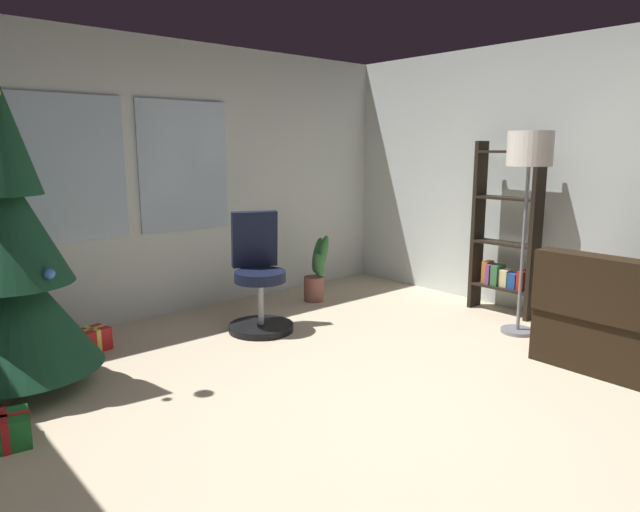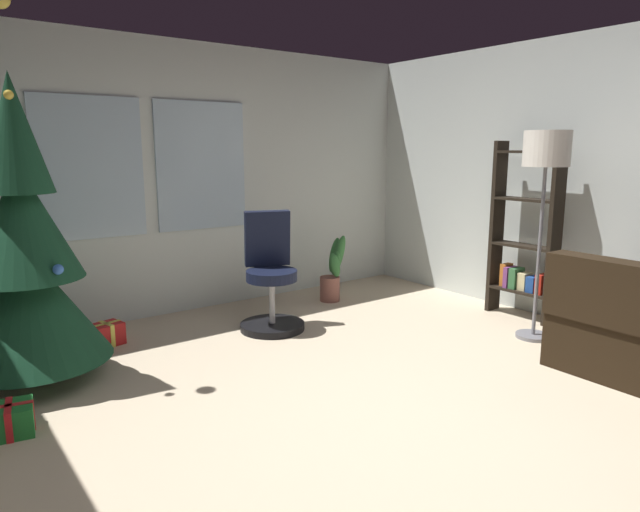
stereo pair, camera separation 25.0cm
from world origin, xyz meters
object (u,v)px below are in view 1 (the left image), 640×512
Objects in this scene: floor_lamp at (529,163)px; potted_plant at (317,272)px; gift_box_red at (93,340)px; bookshelf at (505,239)px; office_chair at (259,284)px; holiday_tree at (13,266)px; gift_box_green at (5,431)px.

potted_plant is at bearing 106.75° from floor_lamp.
floor_lamp is (2.90, -1.96, 1.35)m from gift_box_red.
bookshelf is 1.89m from potted_plant.
bookshelf is at bearing -56.24° from potted_plant.
office_chair is 2.46m from floor_lamp.
holiday_tree is 1.05m from gift_box_green.
potted_plant reaches higher than gift_box_green.
gift_box_green is 3.38m from potted_plant.
bookshelf is at bearing 44.23° from floor_lamp.
gift_box_green is (-0.86, -1.15, -0.01)m from gift_box_red.
gift_box_red is 0.16× the size of bookshelf.
bookshelf is 0.96× the size of floor_lamp.
potted_plant is (2.32, -0.01, 0.20)m from gift_box_red.
holiday_tree reaches higher than floor_lamp.
office_chair is 1.49× the size of potted_plant.
gift_box_red reaches higher than gift_box_green.
holiday_tree is 1.53× the size of bookshelf.
bookshelf is 0.94m from floor_lamp.
floor_lamp is (1.61, -1.54, 1.04)m from office_chair.
potted_plant is (2.91, 0.45, -0.54)m from holiday_tree.
holiday_tree reaches higher than bookshelf.
holiday_tree reaches higher than gift_box_red.
gift_box_green is at bearing 174.68° from bookshelf.
floor_lamp is at bearing -34.06° from gift_box_red.
potted_plant is (-0.59, 1.96, -1.15)m from floor_lamp.
gift_box_green is at bearing 167.78° from floor_lamp.
floor_lamp is at bearing -12.22° from gift_box_green.
bookshelf is (3.34, -1.54, 0.63)m from gift_box_red.
holiday_tree is at bearing -171.15° from potted_plant.
bookshelf is at bearing -5.32° from gift_box_green.
gift_box_green is at bearing -126.90° from gift_box_red.
office_chair is (1.89, 0.04, -0.43)m from holiday_tree.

